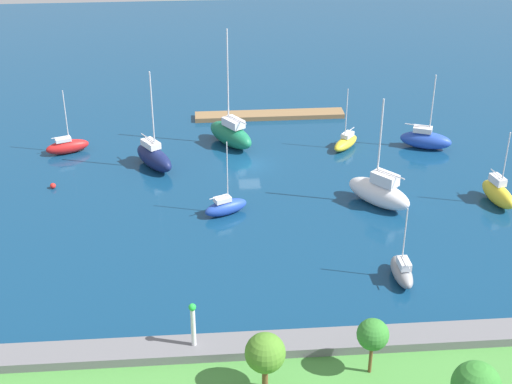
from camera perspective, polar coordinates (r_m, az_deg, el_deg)
water at (r=85.34m, az=-0.51°, el=2.12°), size 160.00×160.00×0.00m
pier_dock at (r=98.51m, az=1.06°, el=5.97°), size 19.79×2.58×0.60m
breakwater at (r=56.86m, az=1.95°, el=-11.98°), size 56.30×2.51×1.54m
harbor_beacon at (r=54.78m, az=-4.90°, el=-9.96°), size 0.56×0.56×3.73m
park_tree_center at (r=51.60m, az=0.72°, el=-12.36°), size 2.84×2.84×4.52m
park_tree_midwest at (r=53.26m, az=9.03°, el=-10.85°), size 2.30×2.30×4.55m
sailboat_blue_near_pier at (r=91.39m, az=12.98°, el=3.99°), size 6.49×4.29×9.33m
sailboat_yellow_outer_mooring at (r=80.63m, az=18.21°, el=-0.08°), size 2.73×5.60×8.18m
sailboat_red_along_channel at (r=90.76m, az=-14.40°, el=3.46°), size 5.37×3.37×7.85m
sailboat_gray_far_south at (r=66.02m, az=11.22°, el=-6.03°), size 1.66×4.70×7.07m
sailboat_white_mid_basin at (r=77.20m, az=9.51°, el=0.01°), size 6.83×7.28×11.64m
sailboat_green_lone_south at (r=89.76m, az=-1.96°, el=4.53°), size 6.41×7.71×14.36m
sailboat_navy_off_beacon at (r=84.96m, az=-7.90°, el=2.71°), size 5.52×6.97×11.59m
sailboat_blue_west_end at (r=74.82m, az=-2.36°, el=-1.14°), size 4.92×3.44×7.99m
sailboat_yellow_east_end at (r=89.83m, az=6.96°, el=3.84°), size 4.27×4.70×7.68m
mooring_buoy_red at (r=82.97m, az=-15.44°, el=0.47°), size 0.62×0.62×0.62m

